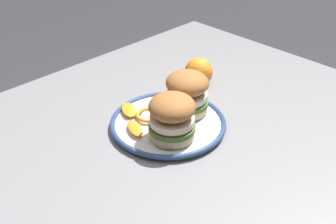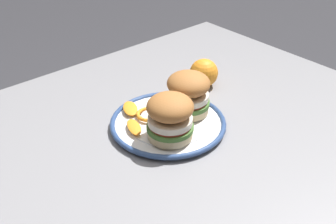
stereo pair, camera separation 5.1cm
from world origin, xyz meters
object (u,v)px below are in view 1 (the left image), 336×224
Objects in this scene: dinner_plate at (168,123)px; sandwich_half_right at (172,116)px; dining_table at (181,173)px; sandwich_half_left at (187,92)px; whole_orange at (199,72)px.

sandwich_half_right is at bearing -126.71° from dinner_plate.
sandwich_half_left reaches higher than dining_table.
dining_table is 8.42× the size of sandwich_half_left.
whole_orange is at bearing 32.99° from dining_table.
sandwich_half_left is at bearing 26.08° from sandwich_half_right.
dinner_plate is 2.14× the size of sandwich_half_right.
whole_orange reaches higher than dinner_plate.
whole_orange is (0.24, 0.13, -0.03)m from sandwich_half_right.
dinner_plate is 0.22m from whole_orange.
sandwich_half_left is at bearing -1.13° from dinner_plate.
sandwich_half_left is at bearing -148.31° from whole_orange.
sandwich_half_right is 1.63× the size of whole_orange.
dinner_plate reaches higher than dining_table.
dinner_plate is 3.50× the size of whole_orange.
sandwich_half_left is (0.06, -0.00, 0.06)m from dinner_plate.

